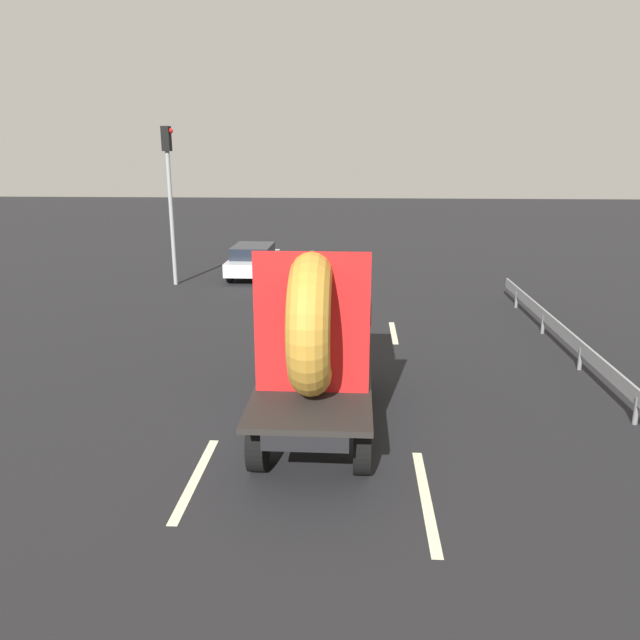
# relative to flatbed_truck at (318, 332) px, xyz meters

# --- Properties ---
(ground_plane) EXTENTS (120.00, 120.00, 0.00)m
(ground_plane) POSITION_rel_flatbed_truck_xyz_m (-0.30, -0.13, -1.74)
(ground_plane) COLOR black
(flatbed_truck) EXTENTS (2.02, 5.31, 3.56)m
(flatbed_truck) POSITION_rel_flatbed_truck_xyz_m (0.00, 0.00, 0.00)
(flatbed_truck) COLOR black
(flatbed_truck) RESTS_ON ground_plane
(distant_sedan) EXTENTS (1.75, 4.08, 1.33)m
(distant_sedan) POSITION_rel_flatbed_truck_xyz_m (-3.65, 13.84, -1.03)
(distant_sedan) COLOR black
(distant_sedan) RESTS_ON ground_plane
(traffic_light) EXTENTS (0.42, 0.36, 6.02)m
(traffic_light) POSITION_rel_flatbed_truck_xyz_m (-6.47, 12.03, 2.17)
(traffic_light) COLOR gray
(traffic_light) RESTS_ON ground_plane
(guardrail) EXTENTS (0.10, 12.08, 0.71)m
(guardrail) POSITION_rel_flatbed_truck_xyz_m (6.13, 4.52, -1.22)
(guardrail) COLOR gray
(guardrail) RESTS_ON ground_plane
(lane_dash_left_near) EXTENTS (0.16, 2.60, 0.01)m
(lane_dash_left_near) POSITION_rel_flatbed_truck_xyz_m (-1.82, -2.50, -1.74)
(lane_dash_left_near) COLOR beige
(lane_dash_left_near) RESTS_ON ground_plane
(lane_dash_left_far) EXTENTS (0.16, 2.62, 0.01)m
(lane_dash_left_far) POSITION_rel_flatbed_truck_xyz_m (-1.82, 5.90, -1.74)
(lane_dash_left_far) COLOR beige
(lane_dash_left_far) RESTS_ON ground_plane
(lane_dash_right_near) EXTENTS (0.16, 2.85, 0.01)m
(lane_dash_right_near) POSITION_rel_flatbed_truck_xyz_m (1.82, -2.87, -1.74)
(lane_dash_right_near) COLOR beige
(lane_dash_right_near) RESTS_ON ground_plane
(lane_dash_right_far) EXTENTS (0.16, 2.21, 0.01)m
(lane_dash_right_far) POSITION_rel_flatbed_truck_xyz_m (1.82, 5.84, -1.74)
(lane_dash_right_far) COLOR beige
(lane_dash_right_far) RESTS_ON ground_plane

